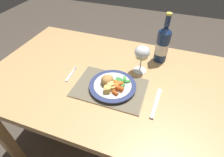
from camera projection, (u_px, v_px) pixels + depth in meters
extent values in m
plane|color=#4C4238|center=(112.00, 144.00, 1.44)|extent=(6.00, 6.00, 0.00)
cube|color=tan|center=(112.00, 79.00, 0.95)|extent=(1.35, 0.81, 0.04)
cube|color=tan|center=(2.00, 135.00, 1.11)|extent=(0.06, 0.06, 0.70)
cube|color=tan|center=(61.00, 70.00, 1.60)|extent=(0.06, 0.06, 0.70)
cube|color=tan|center=(207.00, 105.00, 1.29)|extent=(0.06, 0.06, 0.70)
cube|color=gray|center=(110.00, 88.00, 0.88)|extent=(0.36, 0.24, 0.01)
cube|color=#6B604A|center=(110.00, 87.00, 0.87)|extent=(0.35, 0.24, 0.00)
cylinder|color=silver|center=(113.00, 86.00, 0.87)|extent=(0.19, 0.19, 0.01)
cylinder|color=navy|center=(113.00, 85.00, 0.86)|extent=(0.23, 0.23, 0.01)
cylinder|color=silver|center=(113.00, 85.00, 0.86)|extent=(0.19, 0.19, 0.00)
ellipsoid|color=#A87033|center=(106.00, 80.00, 0.86)|extent=(0.06, 0.07, 0.04)
ellipsoid|color=tan|center=(108.00, 80.00, 0.85)|extent=(0.07, 0.08, 0.05)
cube|color=#338438|center=(117.00, 79.00, 0.88)|extent=(0.02, 0.02, 0.01)
cube|color=green|center=(115.00, 81.00, 0.87)|extent=(0.03, 0.03, 0.01)
cube|color=#338438|center=(117.00, 84.00, 0.85)|extent=(0.03, 0.02, 0.01)
cube|color=green|center=(123.00, 85.00, 0.84)|extent=(0.02, 0.03, 0.01)
cube|color=green|center=(125.00, 78.00, 0.89)|extent=(0.02, 0.03, 0.01)
cube|color=green|center=(124.00, 81.00, 0.87)|extent=(0.03, 0.02, 0.01)
cube|color=#338438|center=(119.00, 79.00, 0.88)|extent=(0.01, 0.02, 0.01)
cube|color=#338438|center=(121.00, 81.00, 0.87)|extent=(0.02, 0.01, 0.01)
cube|color=#338438|center=(115.00, 83.00, 0.86)|extent=(0.02, 0.03, 0.01)
cube|color=green|center=(128.00, 81.00, 0.87)|extent=(0.02, 0.02, 0.01)
cube|color=#338438|center=(121.00, 81.00, 0.86)|extent=(0.02, 0.03, 0.01)
cube|color=#338438|center=(123.00, 81.00, 0.87)|extent=(0.02, 0.03, 0.01)
cylinder|color=orange|center=(116.00, 86.00, 0.84)|extent=(0.03, 0.04, 0.02)
cylinder|color=orange|center=(117.00, 85.00, 0.85)|extent=(0.05, 0.05, 0.02)
cylinder|color=orange|center=(119.00, 83.00, 0.85)|extent=(0.05, 0.02, 0.02)
cylinder|color=#CC5119|center=(120.00, 88.00, 0.82)|extent=(0.04, 0.03, 0.02)
cylinder|color=#CC5119|center=(115.00, 93.00, 0.81)|extent=(0.03, 0.03, 0.02)
cube|color=silver|center=(70.00, 76.00, 0.94)|extent=(0.02, 0.09, 0.01)
cube|color=silver|center=(74.00, 70.00, 0.98)|extent=(0.01, 0.02, 0.01)
cube|color=silver|center=(76.00, 68.00, 0.99)|extent=(0.00, 0.02, 0.00)
cube|color=silver|center=(75.00, 68.00, 0.99)|extent=(0.00, 0.02, 0.00)
cube|color=silver|center=(75.00, 68.00, 0.99)|extent=(0.00, 0.02, 0.00)
cube|color=silver|center=(74.00, 68.00, 0.99)|extent=(0.00, 0.02, 0.00)
cube|color=silver|center=(158.00, 98.00, 0.83)|extent=(0.02, 0.12, 0.00)
cube|color=#B2B2B7|center=(153.00, 112.00, 0.76)|extent=(0.02, 0.07, 0.01)
cylinder|color=silver|center=(140.00, 70.00, 0.98)|extent=(0.07, 0.07, 0.00)
cylinder|color=silver|center=(141.00, 64.00, 0.95)|extent=(0.01, 0.01, 0.09)
ellipsoid|color=silver|center=(142.00, 52.00, 0.90)|extent=(0.08, 0.08, 0.06)
cylinder|color=#E0D684|center=(142.00, 55.00, 0.91)|extent=(0.06, 0.06, 0.03)
cylinder|color=navy|center=(162.00, 47.00, 1.00)|extent=(0.07, 0.07, 0.18)
cone|color=navy|center=(166.00, 29.00, 0.93)|extent=(0.07, 0.07, 0.03)
cylinder|color=navy|center=(168.00, 21.00, 0.89)|extent=(0.03, 0.03, 0.06)
cylinder|color=#BFB74C|center=(169.00, 14.00, 0.87)|extent=(0.03, 0.03, 0.01)
cylinder|color=white|center=(162.00, 48.00, 1.00)|extent=(0.08, 0.08, 0.06)
cube|color=#E5BC66|center=(113.00, 88.00, 0.83)|extent=(0.03, 0.03, 0.02)
cube|color=#DBB256|center=(108.00, 89.00, 0.82)|extent=(0.03, 0.03, 0.03)
cube|color=#DBB256|center=(107.00, 90.00, 0.81)|extent=(0.03, 0.04, 0.03)
cube|color=#E5BC66|center=(110.00, 85.00, 0.84)|extent=(0.02, 0.03, 0.02)
cube|color=#E5BC66|center=(111.00, 85.00, 0.83)|extent=(0.04, 0.04, 0.03)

